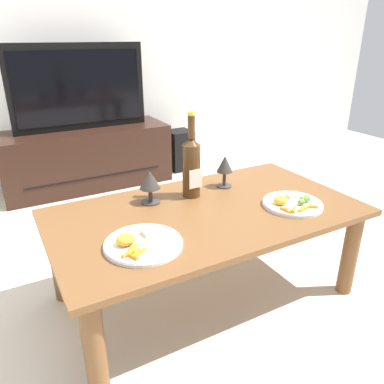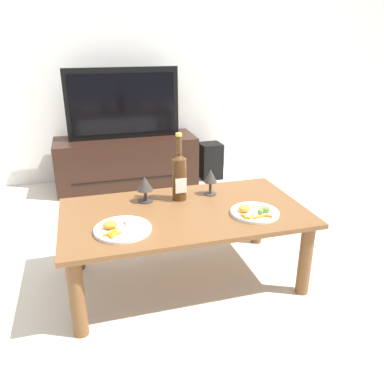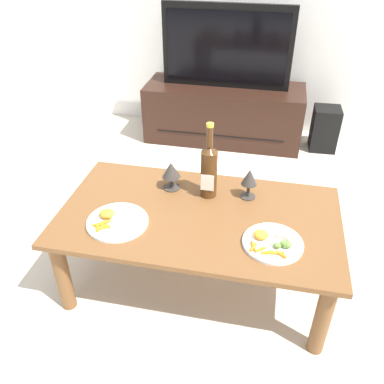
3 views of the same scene
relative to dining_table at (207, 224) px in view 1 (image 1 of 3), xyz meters
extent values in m
plane|color=beige|center=(0.00, 0.00, -0.36)|extent=(6.40, 6.40, 0.00)
cube|color=silver|center=(0.00, 1.95, 0.94)|extent=(6.40, 0.10, 2.60)
cube|color=brown|center=(0.00, 0.00, 0.06)|extent=(1.28, 0.71, 0.03)
cylinder|color=brown|center=(-0.58, -0.29, -0.16)|extent=(0.07, 0.07, 0.40)
cylinder|color=brown|center=(0.58, -0.29, -0.16)|extent=(0.07, 0.07, 0.40)
cylinder|color=brown|center=(-0.58, 0.29, -0.16)|extent=(0.07, 0.07, 0.40)
cylinder|color=brown|center=(0.58, 0.29, -0.16)|extent=(0.07, 0.07, 0.40)
cube|color=black|center=(-0.11, 1.62, -0.14)|extent=(1.24, 0.45, 0.45)
cube|color=black|center=(-0.11, 1.39, -0.23)|extent=(1.00, 0.01, 0.01)
cube|color=black|center=(-0.11, 1.62, 0.39)|extent=(0.97, 0.04, 0.60)
cube|color=black|center=(-0.11, 1.60, 0.39)|extent=(0.89, 0.01, 0.51)
cube|color=black|center=(0.69, 1.61, -0.19)|extent=(0.21, 0.21, 0.34)
cylinder|color=#4C2D14|center=(0.02, 0.16, 0.19)|extent=(0.08, 0.08, 0.24)
cone|color=#4C2D14|center=(0.02, 0.16, 0.32)|extent=(0.08, 0.08, 0.04)
cylinder|color=#4C2D14|center=(0.02, 0.16, 0.38)|extent=(0.03, 0.03, 0.10)
cylinder|color=yellow|center=(0.02, 0.16, 0.44)|extent=(0.03, 0.03, 0.02)
cube|color=silver|center=(0.02, 0.12, 0.16)|extent=(0.06, 0.00, 0.09)
cylinder|color=#38332D|center=(-0.18, 0.18, 0.07)|extent=(0.08, 0.08, 0.01)
cylinder|color=#38332D|center=(-0.18, 0.18, 0.10)|extent=(0.02, 0.02, 0.06)
cone|color=#38332D|center=(-0.18, 0.18, 0.17)|extent=(0.09, 0.09, 0.08)
cylinder|color=#38332D|center=(0.21, 0.18, 0.07)|extent=(0.07, 0.07, 0.01)
cylinder|color=#38332D|center=(0.21, 0.18, 0.11)|extent=(0.02, 0.02, 0.07)
cone|color=#38332D|center=(0.21, 0.18, 0.18)|extent=(0.08, 0.08, 0.08)
cylinder|color=white|center=(-0.34, -0.14, 0.07)|extent=(0.28, 0.28, 0.01)
torus|color=white|center=(-0.34, -0.14, 0.08)|extent=(0.27, 0.27, 0.01)
ellipsoid|color=orange|center=(-0.40, -0.12, 0.10)|extent=(0.07, 0.06, 0.04)
cube|color=beige|center=(-0.29, -0.09, 0.09)|extent=(0.06, 0.05, 0.02)
cylinder|color=orange|center=(-0.39, -0.17, 0.09)|extent=(0.04, 0.05, 0.01)
cylinder|color=orange|center=(-0.40, -0.18, 0.09)|extent=(0.04, 0.05, 0.01)
cylinder|color=orange|center=(-0.41, -0.19, 0.09)|extent=(0.05, 0.03, 0.01)
cylinder|color=orange|center=(-0.38, -0.20, 0.09)|extent=(0.05, 0.04, 0.01)
cylinder|color=orange|center=(-0.39, -0.20, 0.09)|extent=(0.05, 0.05, 0.01)
cylinder|color=orange|center=(-0.41, -0.21, 0.09)|extent=(0.03, 0.05, 0.01)
cylinder|color=white|center=(0.34, -0.14, 0.07)|extent=(0.26, 0.26, 0.01)
torus|color=white|center=(0.34, -0.14, 0.08)|extent=(0.25, 0.25, 0.01)
ellipsoid|color=orange|center=(0.29, -0.12, 0.10)|extent=(0.06, 0.06, 0.03)
cube|color=beige|center=(0.39, -0.10, 0.09)|extent=(0.07, 0.06, 0.02)
cylinder|color=orange|center=(0.26, -0.19, 0.09)|extent=(0.03, 0.05, 0.01)
cylinder|color=orange|center=(0.26, -0.19, 0.09)|extent=(0.03, 0.05, 0.01)
cylinder|color=orange|center=(0.29, -0.20, 0.09)|extent=(0.05, 0.04, 0.01)
cylinder|color=orange|center=(0.34, -0.21, 0.09)|extent=(0.05, 0.02, 0.01)
cylinder|color=orange|center=(0.32, -0.21, 0.09)|extent=(0.05, 0.03, 0.01)
cylinder|color=orange|center=(0.37, -0.21, 0.09)|extent=(0.05, 0.02, 0.01)
cylinder|color=orange|center=(0.38, -0.21, 0.09)|extent=(0.05, 0.04, 0.01)
sphere|color=olive|center=(0.39, -0.16, 0.09)|extent=(0.03, 0.03, 0.03)
sphere|color=olive|center=(0.36, -0.17, 0.09)|extent=(0.03, 0.03, 0.03)
sphere|color=olive|center=(0.36, -0.17, 0.09)|extent=(0.03, 0.03, 0.03)
sphere|color=olive|center=(0.40, -0.16, 0.10)|extent=(0.03, 0.03, 0.03)
sphere|color=olive|center=(0.38, -0.16, 0.09)|extent=(0.03, 0.03, 0.03)
camera|label=1|loc=(-0.74, -1.20, 0.75)|focal=34.96mm
camera|label=2|loc=(-0.48, -1.82, 0.92)|focal=36.39mm
camera|label=3|loc=(0.28, -1.46, 1.21)|focal=38.09mm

